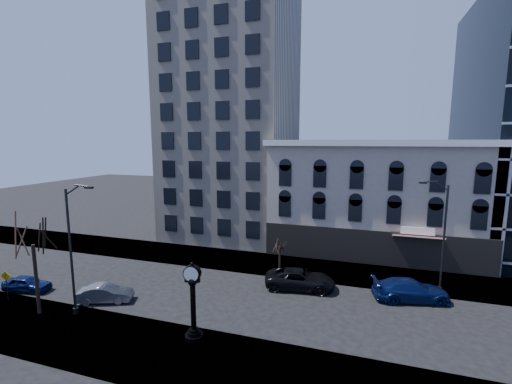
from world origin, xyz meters
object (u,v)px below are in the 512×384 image
(street_clock, at_px, (193,305))
(street_lamp_near, at_px, (76,216))
(warning_sign, at_px, (6,280))
(car_near_b, at_px, (105,293))
(car_near_a, at_px, (27,284))

(street_clock, distance_m, street_lamp_near, 10.24)
(warning_sign, height_order, car_near_b, warning_sign)
(street_lamp_near, bearing_deg, car_near_a, 163.48)
(street_clock, bearing_deg, car_near_b, 153.30)
(car_near_a, bearing_deg, street_lamp_near, -114.77)
(street_clock, xyz_separation_m, warning_sign, (-16.28, 0.30, -0.65))
(street_lamp_near, bearing_deg, street_clock, -5.05)
(street_lamp_near, height_order, warning_sign, street_lamp_near)
(street_clock, distance_m, car_near_a, 16.87)
(car_near_a, height_order, car_near_b, car_near_b)
(warning_sign, height_order, car_near_a, warning_sign)
(street_lamp_near, xyz_separation_m, car_near_a, (-7.68, 1.86, -6.70))
(car_near_a, xyz_separation_m, car_near_b, (7.57, 0.45, 0.02))
(street_lamp_near, height_order, car_near_b, street_lamp_near)
(street_clock, distance_m, warning_sign, 16.29)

